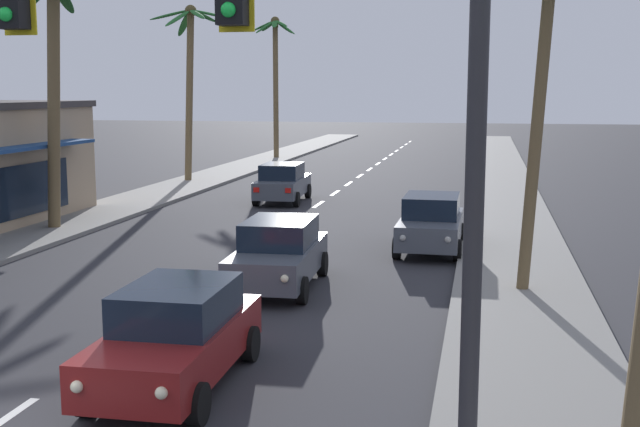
{
  "coord_description": "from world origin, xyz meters",
  "views": [
    {
      "loc": [
        6.84,
        -8.65,
        4.84
      ],
      "look_at": [
        3.42,
        8.0,
        2.2
      ],
      "focal_mm": 44.99,
      "sensor_mm": 36.0,
      "label": 1
    }
  ],
  "objects_px": {
    "sedan_oncoming_far": "(283,182)",
    "palm_left_second": "(54,60)",
    "sedan_lead_at_stop_bar": "(176,335)",
    "sedan_third_in_queue": "(279,253)",
    "sedan_parked_nearest_kerb": "(431,223)",
    "palm_left_third": "(190,61)",
    "palm_left_farthest": "(275,61)",
    "palm_right_second": "(548,10)",
    "traffic_signal_mast": "(153,43)"
  },
  "relations": [
    {
      "from": "sedan_oncoming_far",
      "to": "palm_left_second",
      "type": "distance_m",
      "value": 11.39
    },
    {
      "from": "sedan_lead_at_stop_bar",
      "to": "sedan_third_in_queue",
      "type": "distance_m",
      "value": 6.77
    },
    {
      "from": "sedan_parked_nearest_kerb",
      "to": "palm_left_third",
      "type": "height_order",
      "value": "palm_left_third"
    },
    {
      "from": "palm_left_third",
      "to": "palm_left_farthest",
      "type": "bearing_deg",
      "value": 87.43
    },
    {
      "from": "palm_left_third",
      "to": "sedan_parked_nearest_kerb",
      "type": "bearing_deg",
      "value": -49.07
    },
    {
      "from": "palm_left_third",
      "to": "palm_right_second",
      "type": "height_order",
      "value": "palm_left_third"
    },
    {
      "from": "sedan_lead_at_stop_bar",
      "to": "sedan_parked_nearest_kerb",
      "type": "distance_m",
      "value": 12.6
    },
    {
      "from": "sedan_lead_at_stop_bar",
      "to": "sedan_oncoming_far",
      "type": "distance_m",
      "value": 21.8
    },
    {
      "from": "sedan_lead_at_stop_bar",
      "to": "palm_left_farthest",
      "type": "distance_m",
      "value": 43.73
    },
    {
      "from": "traffic_signal_mast",
      "to": "palm_left_third",
      "type": "distance_m",
      "value": 32.67
    },
    {
      "from": "sedan_oncoming_far",
      "to": "palm_left_farthest",
      "type": "xyz_separation_m",
      "value": [
        -5.75,
        20.8,
        5.91
      ]
    },
    {
      "from": "palm_left_third",
      "to": "traffic_signal_mast",
      "type": "bearing_deg",
      "value": -70.05
    },
    {
      "from": "sedan_third_in_queue",
      "to": "palm_left_second",
      "type": "height_order",
      "value": "palm_left_second"
    },
    {
      "from": "palm_left_third",
      "to": "sedan_third_in_queue",
      "type": "bearing_deg",
      "value": -64.27
    },
    {
      "from": "sedan_lead_at_stop_bar",
      "to": "palm_left_farthest",
      "type": "bearing_deg",
      "value": 102.54
    },
    {
      "from": "palm_left_farthest",
      "to": "palm_right_second",
      "type": "relative_size",
      "value": 1.16
    },
    {
      "from": "palm_right_second",
      "to": "sedan_parked_nearest_kerb",
      "type": "bearing_deg",
      "value": 120.14
    },
    {
      "from": "sedan_third_in_queue",
      "to": "sedan_parked_nearest_kerb",
      "type": "height_order",
      "value": "same"
    },
    {
      "from": "palm_left_farthest",
      "to": "palm_right_second",
      "type": "distance_m",
      "value": 38.33
    },
    {
      "from": "traffic_signal_mast",
      "to": "sedan_parked_nearest_kerb",
      "type": "xyz_separation_m",
      "value": [
        2.27,
        15.23,
        -4.51
      ]
    },
    {
      "from": "sedan_third_in_queue",
      "to": "palm_left_third",
      "type": "distance_m",
      "value": 23.77
    },
    {
      "from": "sedan_oncoming_far",
      "to": "palm_left_farthest",
      "type": "relative_size",
      "value": 0.46
    },
    {
      "from": "sedan_parked_nearest_kerb",
      "to": "palm_left_farthest",
      "type": "xyz_separation_m",
      "value": [
        -12.75,
        30.15,
        5.91
      ]
    },
    {
      "from": "sedan_third_in_queue",
      "to": "sedan_oncoming_far",
      "type": "height_order",
      "value": "same"
    },
    {
      "from": "sedan_third_in_queue",
      "to": "sedan_parked_nearest_kerb",
      "type": "distance_m",
      "value": 6.35
    },
    {
      "from": "sedan_third_in_queue",
      "to": "sedan_oncoming_far",
      "type": "xyz_separation_m",
      "value": [
        -3.64,
        14.72,
        0.0
      ]
    },
    {
      "from": "traffic_signal_mast",
      "to": "palm_right_second",
      "type": "bearing_deg",
      "value": 63.78
    },
    {
      "from": "sedan_parked_nearest_kerb",
      "to": "sedan_lead_at_stop_bar",
      "type": "bearing_deg",
      "value": -105.4
    },
    {
      "from": "sedan_parked_nearest_kerb",
      "to": "palm_left_farthest",
      "type": "distance_m",
      "value": 33.26
    },
    {
      "from": "sedan_lead_at_stop_bar",
      "to": "palm_left_second",
      "type": "bearing_deg",
      "value": 125.77
    },
    {
      "from": "palm_left_third",
      "to": "palm_left_farthest",
      "type": "distance_m",
      "value": 14.7
    },
    {
      "from": "sedan_parked_nearest_kerb",
      "to": "palm_left_second",
      "type": "height_order",
      "value": "palm_left_second"
    },
    {
      "from": "sedan_lead_at_stop_bar",
      "to": "palm_right_second",
      "type": "bearing_deg",
      "value": 49.67
    },
    {
      "from": "sedan_oncoming_far",
      "to": "palm_left_third",
      "type": "height_order",
      "value": "palm_left_third"
    },
    {
      "from": "traffic_signal_mast",
      "to": "sedan_third_in_queue",
      "type": "distance_m",
      "value": 10.89
    },
    {
      "from": "palm_left_second",
      "to": "palm_left_third",
      "type": "distance_m",
      "value": 14.68
    },
    {
      "from": "palm_left_third",
      "to": "sedan_lead_at_stop_bar",
      "type": "bearing_deg",
      "value": -69.98
    },
    {
      "from": "sedan_oncoming_far",
      "to": "palm_left_second",
      "type": "xyz_separation_m",
      "value": [
        -5.68,
        -8.53,
        4.96
      ]
    },
    {
      "from": "palm_left_second",
      "to": "palm_right_second",
      "type": "height_order",
      "value": "palm_left_second"
    },
    {
      "from": "sedan_oncoming_far",
      "to": "sedan_parked_nearest_kerb",
      "type": "height_order",
      "value": "same"
    },
    {
      "from": "sedan_oncoming_far",
      "to": "palm_left_third",
      "type": "relative_size",
      "value": 0.5
    },
    {
      "from": "sedan_lead_at_stop_bar",
      "to": "sedan_third_in_queue",
      "type": "height_order",
      "value": "same"
    },
    {
      "from": "palm_left_second",
      "to": "sedan_oncoming_far",
      "type": "bearing_deg",
      "value": 56.31
    },
    {
      "from": "sedan_third_in_queue",
      "to": "sedan_parked_nearest_kerb",
      "type": "relative_size",
      "value": 1.01
    },
    {
      "from": "sedan_third_in_queue",
      "to": "sedan_oncoming_far",
      "type": "distance_m",
      "value": 15.17
    },
    {
      "from": "sedan_oncoming_far",
      "to": "palm_left_second",
      "type": "relative_size",
      "value": 0.52
    },
    {
      "from": "palm_right_second",
      "to": "sedan_oncoming_far",
      "type": "bearing_deg",
      "value": 124.67
    },
    {
      "from": "palm_left_third",
      "to": "palm_right_second",
      "type": "bearing_deg",
      "value": -51.39
    },
    {
      "from": "sedan_third_in_queue",
      "to": "palm_left_farthest",
      "type": "xyz_separation_m",
      "value": [
        -9.39,
        35.53,
        5.91
      ]
    },
    {
      "from": "sedan_lead_at_stop_bar",
      "to": "palm_right_second",
      "type": "relative_size",
      "value": 0.53
    }
  ]
}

